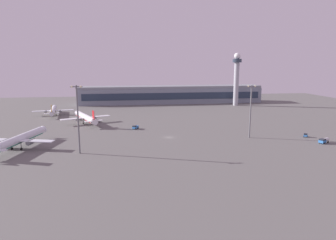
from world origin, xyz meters
name	(u,v)px	position (x,y,z in m)	size (l,w,h in m)	color
ground_plane	(169,137)	(0.00, 0.00, 0.00)	(416.00, 416.00, 0.00)	#605E5B
terminal_building	(172,95)	(23.44, 136.93, 8.09)	(172.07, 22.40, 16.40)	gray
control_tower	(237,76)	(78.03, 111.32, 26.64)	(8.00, 8.00, 46.63)	#A8A8B2
airplane_terminal_side	(19,140)	(-69.69, -10.99, 4.12)	(32.83, 41.83, 10.90)	silver
airplane_taxiway_distant	(86,117)	(-46.72, 44.95, 3.90)	(30.22, 38.29, 10.31)	white
airplane_mid_apron	(53,110)	(-73.84, 80.29, 3.60)	(28.96, 37.07, 9.52)	silver
baggage_tractor	(135,127)	(-16.30, 22.90, 1.18)	(4.02, 4.50, 2.25)	#3372BF
pushback_tug	(306,135)	(70.04, -10.10, 1.07)	(3.29, 3.54, 2.05)	#3372BF
fuel_truck	(324,140)	(71.74, -22.39, 1.37)	(6.58, 4.66, 2.35)	#3372BF
apron_light_central	(78,115)	(-41.89, -22.36, 16.34)	(4.80, 0.90, 28.93)	slate
apron_light_west	(251,108)	(40.80, -6.63, 15.36)	(4.80, 0.90, 27.00)	slate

